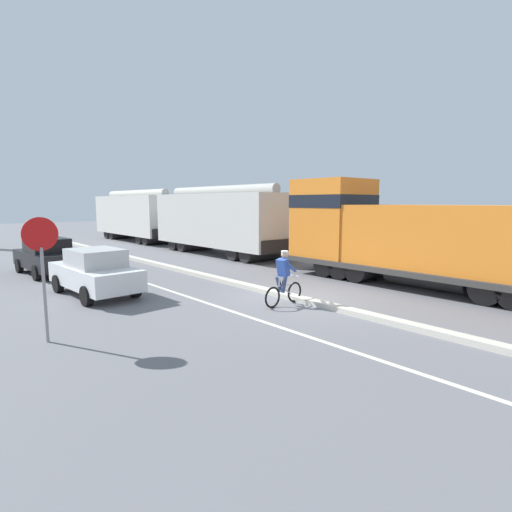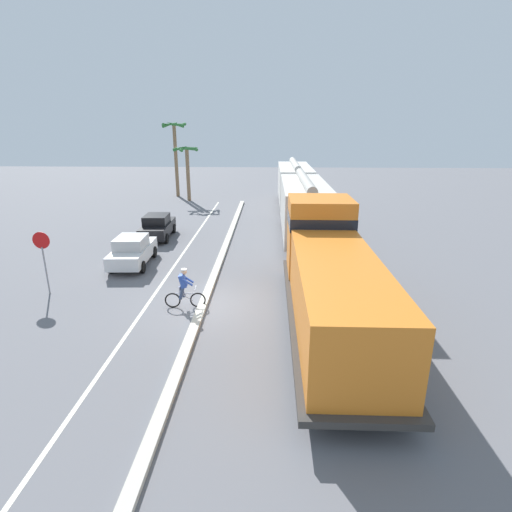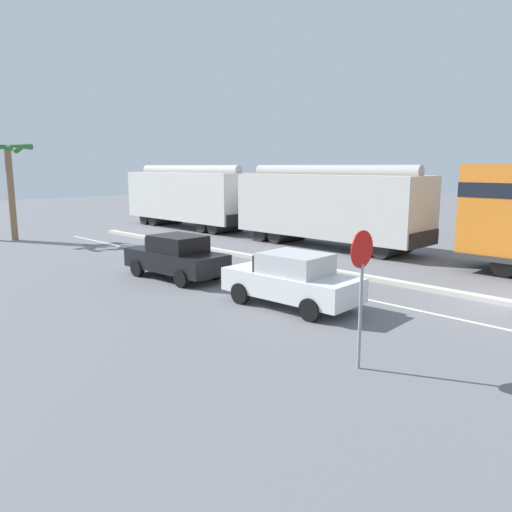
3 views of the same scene
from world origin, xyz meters
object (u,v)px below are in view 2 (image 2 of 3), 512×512
object	(u,v)px
parked_car_white	(133,251)
stop_sign	(43,251)
hopper_car_lead	(304,208)
hopper_car_middle	(294,184)
cyclist	(184,289)
palm_tree_near	(187,160)
locomotive	(329,277)
parked_car_black	(157,226)
palm_tree_far	(175,142)

from	to	relation	value
parked_car_white	stop_sign	xyz separation A→B (m)	(-2.54, -4.01, 1.21)
hopper_car_lead	hopper_car_middle	bearing A→B (deg)	90.00
stop_sign	parked_car_white	bearing A→B (deg)	57.69
stop_sign	hopper_car_lead	bearing A→B (deg)	39.09
cyclist	palm_tree_near	world-z (taller)	palm_tree_near
locomotive	hopper_car_middle	world-z (taller)	locomotive
locomotive	hopper_car_lead	size ratio (longest dim) A/B	1.10
locomotive	palm_tree_near	bearing A→B (deg)	112.03
cyclist	palm_tree_near	bearing A→B (deg)	100.78
parked_car_black	cyclist	bearing A→B (deg)	-69.34
hopper_car_middle	palm_tree_near	distance (m)	10.99
parked_car_black	cyclist	distance (m)	11.55
hopper_car_middle	palm_tree_near	bearing A→B (deg)	167.56
palm_tree_near	palm_tree_far	bearing A→B (deg)	123.87
hopper_car_lead	cyclist	distance (m)	12.66
hopper_car_middle	parked_car_black	distance (m)	15.57
parked_car_white	palm_tree_far	distance (m)	23.09
locomotive	parked_car_black	size ratio (longest dim) A/B	2.72
stop_sign	palm_tree_near	distance (m)	24.02
hopper_car_lead	palm_tree_near	bearing A→B (deg)	127.16
hopper_car_lead	parked_car_white	xyz separation A→B (m)	(-9.70, -5.93, -1.26)
parked_car_white	palm_tree_near	bearing A→B (deg)	92.48
cyclist	stop_sign	world-z (taller)	stop_sign
locomotive	hopper_car_middle	xyz separation A→B (m)	(0.00, 23.76, 0.28)
parked_car_white	parked_car_black	xyz separation A→B (m)	(-0.15, 5.53, 0.00)
locomotive	stop_sign	world-z (taller)	locomotive
cyclist	palm_tree_near	xyz separation A→B (m)	(-4.78, 25.13, 3.26)
hopper_car_middle	palm_tree_far	distance (m)	13.71
hopper_car_middle	cyclist	xyz separation A→B (m)	(-5.77, -22.80, -1.26)
hopper_car_lead	palm_tree_far	size ratio (longest dim) A/B	1.36
palm_tree_far	palm_tree_near	bearing A→B (deg)	-56.13
parked_car_black	stop_sign	size ratio (longest dim) A/B	1.48
parked_car_black	stop_sign	xyz separation A→B (m)	(-2.39, -9.55, 1.21)
hopper_car_middle	parked_car_black	bearing A→B (deg)	-129.39
locomotive	cyclist	world-z (taller)	locomotive
hopper_car_lead	cyclist	world-z (taller)	hopper_car_lead
palm_tree_near	palm_tree_far	world-z (taller)	palm_tree_far
stop_sign	parked_car_black	bearing A→B (deg)	75.96
hopper_car_lead	parked_car_white	distance (m)	11.44
parked_car_white	stop_sign	bearing A→B (deg)	-122.31
palm_tree_far	hopper_car_lead	bearing A→B (deg)	-53.34
hopper_car_lead	palm_tree_near	world-z (taller)	palm_tree_near
parked_car_black	stop_sign	bearing A→B (deg)	-104.04
parked_car_black	cyclist	xyz separation A→B (m)	(4.08, -10.81, 0.00)
parked_car_white	palm_tree_far	size ratio (longest dim) A/B	0.55
hopper_car_middle	stop_sign	size ratio (longest dim) A/B	3.68
hopper_car_lead	palm_tree_far	bearing A→B (deg)	126.66
hopper_car_middle	stop_sign	distance (m)	24.77
stop_sign	palm_tree_near	size ratio (longest dim) A/B	0.52
cyclist	hopper_car_middle	bearing A→B (deg)	75.79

